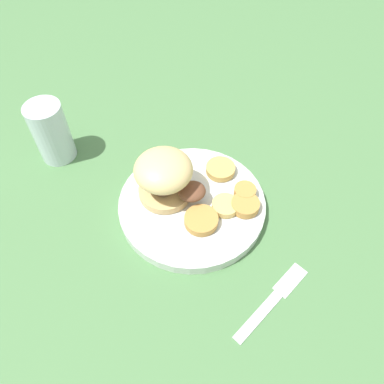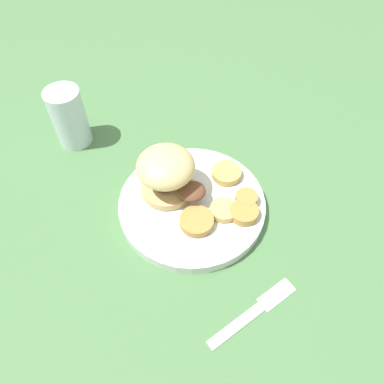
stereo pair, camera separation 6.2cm
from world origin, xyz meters
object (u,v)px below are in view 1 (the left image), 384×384
Objects in this scene: sandwich at (165,176)px; fork at (272,300)px; drinking_glass at (51,132)px; dinner_plate at (192,204)px.

sandwich reaches higher than fork.
drinking_glass reaches higher than fork.
fork is (-0.01, -0.25, -0.07)m from sandwich.
drinking_glass is at bearing 98.54° from fork.
sandwich is at bearing 116.41° from dinner_plate.
dinner_plate is 1.60× the size of fork.
dinner_plate is 0.21m from fork.
sandwich is 0.99× the size of drinking_glass.
dinner_plate is at bearing -63.59° from sandwich.
fork is 1.33× the size of drinking_glass.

